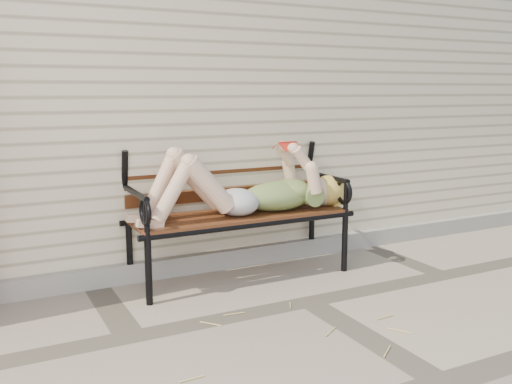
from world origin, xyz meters
TOP-DOWN VIEW (x-y plane):
  - ground at (0.00, 0.00)m, footprint 80.00×80.00m
  - house_wall at (0.00, 3.00)m, footprint 8.00×4.00m
  - foundation_strip at (0.00, 0.97)m, footprint 8.00×0.10m
  - garden_bench at (-0.19, 0.82)m, footprint 1.84×0.73m
  - reading_woman at (-0.17, 0.67)m, footprint 1.74×0.39m

SIDE VIEW (x-z plane):
  - ground at x=0.00m, z-range 0.00..0.00m
  - foundation_strip at x=0.00m, z-range 0.00..0.15m
  - garden_bench at x=-0.19m, z-range 0.07..1.26m
  - reading_woman at x=-0.17m, z-range 0.43..0.98m
  - house_wall at x=0.00m, z-range 0.00..3.00m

